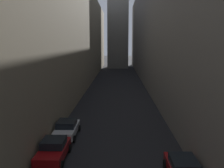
{
  "coord_description": "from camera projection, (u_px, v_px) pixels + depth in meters",
  "views": [
    {
      "loc": [
        0.36,
        0.8,
        8.51
      ],
      "look_at": [
        0.0,
        14.47,
        6.35
      ],
      "focal_mm": 41.53,
      "sensor_mm": 36.0,
      "label": 1
    }
  ],
  "objects": [
    {
      "name": "parked_car_left_far",
      "position": [
        67.0,
        128.0,
        23.76
      ],
      "size": [
        2.0,
        4.38,
        1.51
      ],
      "rotation": [
        0.0,
        0.0,
        1.57
      ],
      "color": "silver",
      "rests_on": "ground"
    },
    {
      "name": "ground_plane",
      "position": [
        117.0,
        90.0,
        47.95
      ],
      "size": [
        264.0,
        264.0,
        0.0
      ],
      "primitive_type": "plane",
      "color": "black"
    },
    {
      "name": "building_block_right",
      "position": [
        184.0,
        29.0,
        47.85
      ],
      "size": [
        13.93,
        108.0,
        22.33
      ],
      "primitive_type": "cube",
      "color": "slate",
      "rests_on": "ground"
    },
    {
      "name": "parked_car_left_third",
      "position": [
        53.0,
        150.0,
        18.92
      ],
      "size": [
        2.01,
        4.29,
        1.57
      ],
      "rotation": [
        0.0,
        0.0,
        1.57
      ],
      "color": "maroon",
      "rests_on": "ground"
    },
    {
      "name": "building_block_left",
      "position": [
        57.0,
        35.0,
        48.66
      ],
      "size": [
        11.78,
        108.0,
        20.02
      ],
      "primitive_type": "cube",
      "color": "gray",
      "rests_on": "ground"
    }
  ]
}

